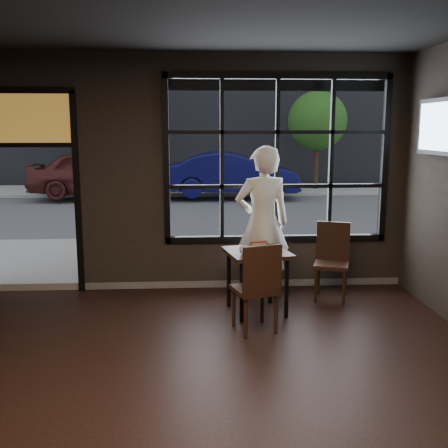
{
  "coord_description": "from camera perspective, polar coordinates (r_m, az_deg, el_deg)",
  "views": [
    {
      "loc": [
        0.05,
        -3.62,
        2.22
      ],
      "look_at": [
        0.4,
        2.2,
        1.15
      ],
      "focal_mm": 42.0,
      "sensor_mm": 36.0,
      "label": 1
    }
  ],
  "objects": [
    {
      "name": "floor",
      "position": [
        4.25,
        -3.86,
        -21.28
      ],
      "size": [
        6.0,
        7.0,
        0.02
      ],
      "primitive_type": "cube",
      "color": "black",
      "rests_on": "ground"
    },
    {
      "name": "window_frame",
      "position": [
        7.22,
        5.77,
        7.02
      ],
      "size": [
        3.06,
        0.12,
        2.28
      ],
      "primitive_type": "cube",
      "color": "black",
      "rests_on": "ground"
    },
    {
      "name": "stained_transom",
      "position": [
        7.43,
        -20.63,
        10.75
      ],
      "size": [
        1.2,
        0.06,
        0.7
      ],
      "primitive_type": "cube",
      "color": "orange",
      "rests_on": "ground"
    },
    {
      "name": "street_asphalt",
      "position": [
        27.71,
        -3.56,
        5.73
      ],
      "size": [
        60.0,
        41.0,
        0.04
      ],
      "primitive_type": "cube",
      "color": "#545456",
      "rests_on": "ground"
    },
    {
      "name": "building_across",
      "position": [
        27.13,
        -3.76,
        21.59
      ],
      "size": [
        28.0,
        12.0,
        15.0
      ],
      "primitive_type": "cube",
      "color": "#5B5956",
      "rests_on": "ground"
    },
    {
      "name": "cafe_table",
      "position": [
        6.4,
        3.6,
        -6.26
      ],
      "size": [
        0.84,
        0.84,
        0.77
      ],
      "primitive_type": "cube",
      "rotation": [
        0.0,
        0.0,
        0.2
      ],
      "color": "black",
      "rests_on": "floor"
    },
    {
      "name": "chair_near",
      "position": [
        5.8,
        3.35,
        -6.83
      ],
      "size": [
        0.55,
        0.55,
        1.01
      ],
      "primitive_type": "cube",
      "rotation": [
        0.0,
        0.0,
        3.44
      ],
      "color": "black",
      "rests_on": "floor"
    },
    {
      "name": "chair_window",
      "position": [
        6.97,
        11.62,
        -4.1
      ],
      "size": [
        0.55,
        0.55,
        1.0
      ],
      "primitive_type": "cube",
      "rotation": [
        0.0,
        0.0,
        -0.33
      ],
      "color": "black",
      "rests_on": "floor"
    },
    {
      "name": "man",
      "position": [
        6.83,
        4.2,
        0.1
      ],
      "size": [
        0.79,
        0.58,
        2.0
      ],
      "primitive_type": "imported",
      "rotation": [
        0.0,
        0.0,
        3.29
      ],
      "color": "silver",
      "rests_on": "floor"
    },
    {
      "name": "hotdog",
      "position": [
        6.52,
        3.74,
        -2.23
      ],
      "size": [
        0.21,
        0.13,
        0.06
      ],
      "primitive_type": null,
      "rotation": [
        0.0,
        0.0,
        0.27
      ],
      "color": "tan",
      "rests_on": "cafe_table"
    },
    {
      "name": "cup",
      "position": [
        6.12,
        2.25,
        -2.87
      ],
      "size": [
        0.16,
        0.16,
        0.1
      ],
      "primitive_type": "imported",
      "rotation": [
        0.0,
        0.0,
        0.33
      ],
      "color": "silver",
      "rests_on": "cafe_table"
    },
    {
      "name": "tv",
      "position": [
        6.62,
        22.67,
        9.76
      ],
      "size": [
        0.13,
        1.12,
        0.65
      ],
      "primitive_type": "cube",
      "color": "black",
      "rests_on": "wall_right"
    },
    {
      "name": "navy_car",
      "position": [
        16.57,
        0.94,
        5.43
      ],
      "size": [
        4.23,
        1.66,
        1.37
      ],
      "primitive_type": "imported",
      "rotation": [
        0.0,
        0.0,
        1.52
      ],
      "color": "#0A0A3D",
      "rests_on": "street_asphalt"
    },
    {
      "name": "maroon_car",
      "position": [
        16.81,
        -13.41,
        5.35
      ],
      "size": [
        4.29,
        1.8,
        1.45
      ],
      "primitive_type": "imported",
      "rotation": [
        0.0,
        0.0,
        1.55
      ],
      "color": "#4C1C19",
      "rests_on": "street_asphalt"
    },
    {
      "name": "tree_left",
      "position": [
        19.1,
        -13.68,
        13.06
      ],
      "size": [
        2.67,
        2.67,
        4.55
      ],
      "color": "#332114",
      "rests_on": "street_asphalt"
    },
    {
      "name": "tree_right",
      "position": [
        18.95,
        10.12,
        10.99
      ],
      "size": [
        2.06,
        2.06,
        3.51
      ],
      "color": "#332114",
      "rests_on": "street_asphalt"
    }
  ]
}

